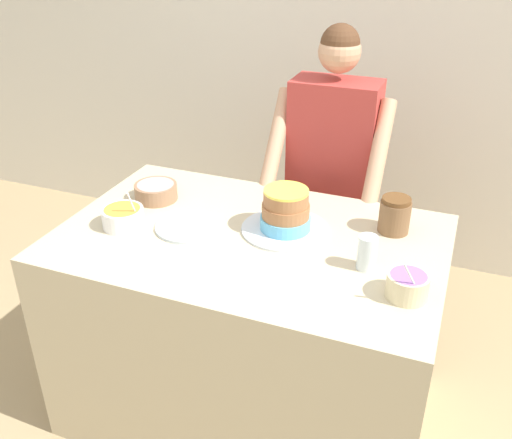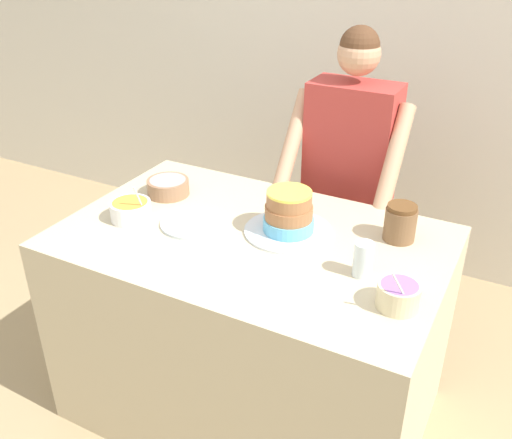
{
  "view_description": "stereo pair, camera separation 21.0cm",
  "coord_description": "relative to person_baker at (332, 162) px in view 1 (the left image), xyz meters",
  "views": [
    {
      "loc": [
        0.72,
        -1.3,
        2.01
      ],
      "look_at": [
        0.05,
        0.43,
        1.0
      ],
      "focal_mm": 40.0,
      "sensor_mm": 36.0,
      "label": 1
    },
    {
      "loc": [
        0.91,
        -1.21,
        2.01
      ],
      "look_at": [
        0.05,
        0.43,
        1.0
      ],
      "focal_mm": 40.0,
      "sensor_mm": 36.0,
      "label": 2
    }
  ],
  "objects": [
    {
      "name": "counter",
      "position": [
        -0.13,
        -0.74,
        -0.49
      ],
      "size": [
        1.49,
        0.95,
        0.9
      ],
      "color": "#C6B793",
      "rests_on": "ground_plane"
    },
    {
      "name": "person_baker",
      "position": [
        0.0,
        0.0,
        0.0
      ],
      "size": [
        0.55,
        0.45,
        1.58
      ],
      "color": "#2D2D38",
      "rests_on": "ground_plane"
    },
    {
      "name": "drinking_glass",
      "position": [
        0.34,
        -0.8,
        0.02
      ],
      "size": [
        0.07,
        0.07,
        0.13
      ],
      "color": "silver",
      "rests_on": "counter"
    },
    {
      "name": "frosting_bowl_orange",
      "position": [
        -0.63,
        -0.85,
        -0.0
      ],
      "size": [
        0.17,
        0.17,
        0.17
      ],
      "color": "white",
      "rests_on": "counter"
    },
    {
      "name": "stoneware_jar",
      "position": [
        0.38,
        -0.5,
        0.03
      ],
      "size": [
        0.12,
        0.12,
        0.15
      ],
      "color": "brown",
      "rests_on": "counter"
    },
    {
      "name": "cake",
      "position": [
        -0.02,
        -0.65,
        0.03
      ],
      "size": [
        0.35,
        0.35,
        0.18
      ],
      "color": "silver",
      "rests_on": "counter"
    },
    {
      "name": "ceramic_plate",
      "position": [
        -0.38,
        -0.77,
        -0.04
      ],
      "size": [
        0.27,
        0.27,
        0.01
      ],
      "color": "silver",
      "rests_on": "counter"
    },
    {
      "name": "frosting_bowl_purple",
      "position": [
        0.49,
        -0.92,
        0.0
      ],
      "size": [
        0.14,
        0.14,
        0.16
      ],
      "color": "beige",
      "rests_on": "counter"
    },
    {
      "name": "frosting_bowl_pink",
      "position": [
        -0.63,
        -0.59,
        -0.01
      ],
      "size": [
        0.18,
        0.18,
        0.07
      ],
      "color": "#936B4C",
      "rests_on": "counter"
    },
    {
      "name": "wall_back",
      "position": [
        -0.13,
        0.84,
        0.36
      ],
      "size": [
        10.0,
        0.05,
        2.6
      ],
      "color": "silver",
      "rests_on": "ground_plane"
    }
  ]
}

